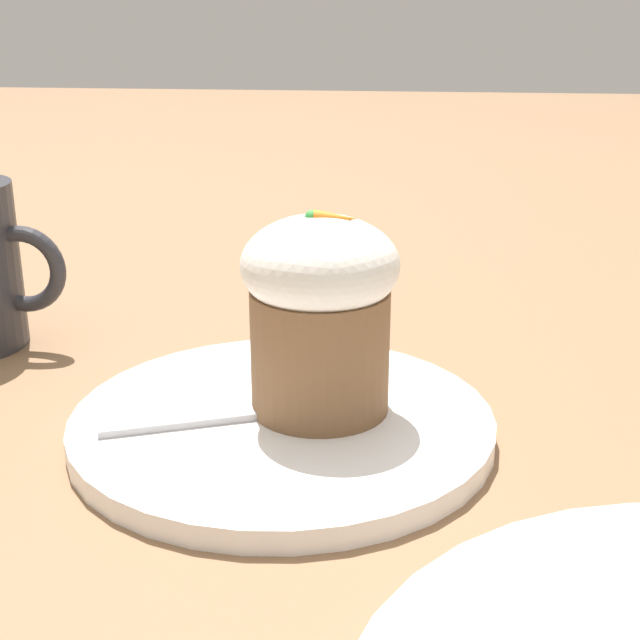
# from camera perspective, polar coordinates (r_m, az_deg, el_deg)

# --- Properties ---
(ground_plane) EXTENTS (4.00, 4.00, 0.00)m
(ground_plane) POSITION_cam_1_polar(r_m,az_deg,el_deg) (0.48, -2.41, -7.33)
(ground_plane) COLOR #846042
(dessert_plate) EXTENTS (0.22, 0.22, 0.01)m
(dessert_plate) POSITION_cam_1_polar(r_m,az_deg,el_deg) (0.48, -2.42, -6.67)
(dessert_plate) COLOR white
(dessert_plate) RESTS_ON ground_plane
(carrot_cake) EXTENTS (0.08, 0.08, 0.11)m
(carrot_cake) POSITION_cam_1_polar(r_m,az_deg,el_deg) (0.46, 0.00, 0.70)
(carrot_cake) COLOR brown
(carrot_cake) RESTS_ON dessert_plate
(spoon) EXTENTS (0.12, 0.06, 0.01)m
(spoon) POSITION_cam_1_polar(r_m,az_deg,el_deg) (0.47, -4.02, -5.87)
(spoon) COLOR #B7B7BC
(spoon) RESTS_ON dessert_plate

